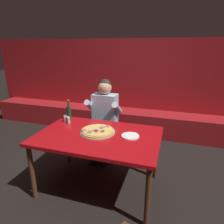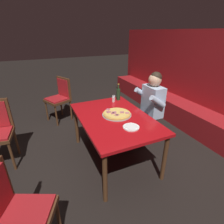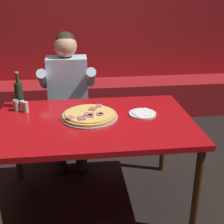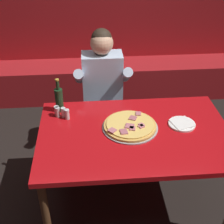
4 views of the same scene
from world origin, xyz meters
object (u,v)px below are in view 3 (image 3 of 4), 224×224
object	(u,v)px
beer_bottle	(19,94)
shaker_oregano	(23,106)
pizza	(89,115)
shaker_red_pepper_flakes	(17,106)
plate_white_paper	(142,114)
diner_seated_blue_shirt	(68,94)
shaker_black_pepper	(26,108)
shaker_parmesan	(16,105)
main_dining_table	(94,129)

from	to	relation	value
beer_bottle	shaker_oregano	world-z (taller)	beer_bottle
pizza	shaker_red_pepper_flakes	world-z (taller)	shaker_red_pepper_flakes
plate_white_paper	shaker_oregano	bearing A→B (deg)	168.71
plate_white_paper	shaker_red_pepper_flakes	distance (m)	0.99
diner_seated_blue_shirt	plate_white_paper	bearing A→B (deg)	-49.05
shaker_black_pepper	diner_seated_blue_shirt	xyz separation A→B (m)	(0.31, 0.51, -0.08)
shaker_black_pepper	diner_seated_blue_shirt	bearing A→B (deg)	58.42
pizza	plate_white_paper	world-z (taller)	pizza
shaker_black_pepper	pizza	bearing A→B (deg)	-18.50
plate_white_paper	shaker_black_pepper	xyz separation A→B (m)	(-0.89, 0.16, 0.03)
shaker_parmesan	main_dining_table	bearing A→B (deg)	-24.75
shaker_parmesan	pizza	bearing A→B (deg)	-21.06
shaker_parmesan	diner_seated_blue_shirt	bearing A→B (deg)	48.57
pizza	plate_white_paper	xyz separation A→B (m)	(0.41, 0.01, -0.01)
shaker_oregano	plate_white_paper	bearing A→B (deg)	-11.29
plate_white_paper	shaker_parmesan	distance (m)	1.00
main_dining_table	diner_seated_blue_shirt	size ratio (longest dim) A/B	1.15
pizza	shaker_oregano	bearing A→B (deg)	159.61
plate_white_paper	shaker_parmesan	xyz separation A→B (m)	(-0.98, 0.21, 0.03)
shaker_red_pepper_flakes	shaker_oregano	distance (m)	0.05
shaker_red_pepper_flakes	shaker_oregano	size ratio (longest dim) A/B	1.00
pizza	plate_white_paper	distance (m)	0.41
shaker_red_pepper_flakes	shaker_black_pepper	xyz separation A→B (m)	(0.08, -0.04, 0.00)
shaker_black_pepper	diner_seated_blue_shirt	world-z (taller)	diner_seated_blue_shirt
main_dining_table	shaker_parmesan	size ratio (longest dim) A/B	16.98
main_dining_table	plate_white_paper	xyz separation A→B (m)	(0.38, 0.06, 0.08)
shaker_red_pepper_flakes	beer_bottle	bearing A→B (deg)	82.31
pizza	beer_bottle	xyz separation A→B (m)	(-0.55, 0.29, 0.09)
shaker_parmesan	diner_seated_blue_shirt	distance (m)	0.61
main_dining_table	shaker_parmesan	bearing A→B (deg)	155.25
shaker_red_pepper_flakes	shaker_parmesan	bearing A→B (deg)	114.91
beer_bottle	pizza	bearing A→B (deg)	-27.99
shaker_red_pepper_flakes	main_dining_table	bearing A→B (deg)	-23.55
beer_bottle	shaker_black_pepper	bearing A→B (deg)	-63.40
plate_white_paper	shaker_red_pepper_flakes	size ratio (longest dim) A/B	2.44
plate_white_paper	shaker_black_pepper	bearing A→B (deg)	170.15
plate_white_paper	shaker_oregano	world-z (taller)	shaker_oregano
shaker_red_pepper_flakes	diner_seated_blue_shirt	size ratio (longest dim) A/B	0.07
shaker_oregano	shaker_parmesan	distance (m)	0.06
beer_bottle	shaker_red_pepper_flakes	size ratio (longest dim) A/B	3.40
main_dining_table	shaker_oregano	xyz separation A→B (m)	(-0.55, 0.25, 0.11)
main_dining_table	shaker_parmesan	distance (m)	0.67
shaker_red_pepper_flakes	diner_seated_blue_shirt	world-z (taller)	diner_seated_blue_shirt
shaker_oregano	diner_seated_blue_shirt	xyz separation A→B (m)	(0.35, 0.48, -0.08)
beer_bottle	diner_seated_blue_shirt	xyz separation A→B (m)	(0.38, 0.38, -0.15)
pizza	shaker_red_pepper_flakes	bearing A→B (deg)	160.33
main_dining_table	pizza	bearing A→B (deg)	118.44
pizza	beer_bottle	world-z (taller)	beer_bottle
beer_bottle	shaker_oregano	size ratio (longest dim) A/B	3.40
shaker_black_pepper	diner_seated_blue_shirt	distance (m)	0.61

